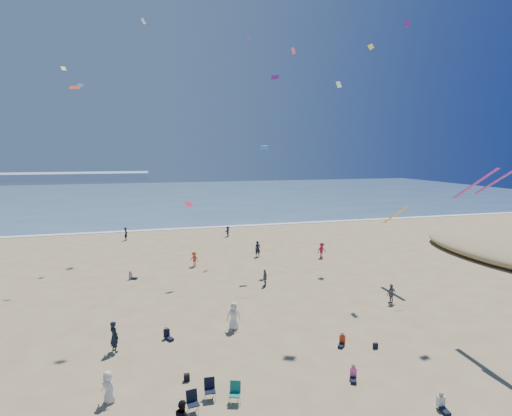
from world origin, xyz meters
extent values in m
plane|color=tan|center=(0.00, 0.00, 0.00)|extent=(220.00, 220.00, 0.00)
cube|color=#476B84|center=(0.00, 95.00, 0.03)|extent=(220.00, 100.00, 0.06)
cube|color=white|center=(0.00, 45.00, 0.04)|extent=(220.00, 1.20, 0.08)
cube|color=#7A8EA8|center=(-60.00, 170.00, 1.60)|extent=(110.00, 20.00, 3.20)
ellipsoid|color=tan|center=(34.00, 18.00, 0.66)|extent=(10.00, 22.00, 2.20)
imported|color=slate|center=(13.38, 9.04, 0.80)|extent=(1.00, 0.61, 1.60)
imported|color=silver|center=(-7.08, 1.45, 0.79)|extent=(0.90, 0.90, 1.58)
imported|color=slate|center=(4.88, 15.63, 0.76)|extent=(0.83, 0.94, 1.53)
imported|color=silver|center=(0.36, 7.70, 0.95)|extent=(1.04, 0.79, 1.91)
imported|color=black|center=(-8.12, 38.75, 0.89)|extent=(0.44, 0.66, 1.78)
imported|color=#364E97|center=(5.76, 37.50, 0.75)|extent=(1.08, 1.43, 1.50)
imported|color=#B4193B|center=(13.91, 23.39, 0.86)|extent=(1.21, 0.82, 1.72)
imported|color=#C43C1C|center=(-0.53, 23.63, 0.77)|extent=(1.14, 1.06, 1.55)
imported|color=black|center=(6.97, 25.65, 0.91)|extent=(0.68, 0.45, 1.82)
imported|color=black|center=(-7.19, 6.57, 0.96)|extent=(0.78, 0.83, 1.91)
cube|color=black|center=(-3.30, 2.30, 0.19)|extent=(0.30, 0.22, 0.38)
cube|color=black|center=(8.18, 2.84, 0.17)|extent=(0.28, 0.18, 0.34)
cube|color=white|center=(-4.78, 38.84, 28.72)|extent=(0.64, 0.69, 0.62)
cube|color=#D1FE2E|center=(-14.06, 35.41, 21.68)|extent=(0.63, 0.57, 0.46)
cube|color=purple|center=(20.20, 18.52, 24.45)|extent=(0.58, 0.26, 0.66)
cube|color=#D82855|center=(-1.39, 19.36, 7.19)|extent=(0.86, 0.75, 0.47)
cube|color=#F45F84|center=(11.80, 27.80, 23.52)|extent=(0.44, 0.55, 0.68)
cube|color=#2E7FEA|center=(-10.99, 25.96, 18.44)|extent=(0.56, 0.34, 0.35)
cube|color=white|center=(16.23, 24.91, 19.48)|extent=(0.60, 0.70, 0.63)
cube|color=green|center=(-7.61, 35.05, 26.14)|extent=(0.44, 0.53, 0.26)
cube|color=#82228B|center=(7.74, 21.99, 19.35)|extent=(0.75, 0.67, 0.45)
cube|color=blue|center=(6.55, 21.65, 12.38)|extent=(0.70, 0.29, 0.38)
cube|color=purple|center=(7.87, 33.24, 26.17)|extent=(0.71, 0.81, 0.46)
cube|color=#FFEC3C|center=(15.65, 17.36, 21.68)|extent=(0.34, 0.87, 0.39)
cube|color=#EC502E|center=(-10.37, 18.54, 17.11)|extent=(0.90, 0.51, 0.31)
cube|color=purple|center=(15.63, 3.84, 9.86)|extent=(0.35, 3.14, 2.21)
cube|color=#FF9E1A|center=(16.63, 13.75, 6.27)|extent=(0.35, 2.64, 1.87)
cube|color=#802492|center=(15.64, 1.73, 10.45)|extent=(0.35, 3.30, 2.33)
camera|label=1|loc=(-4.86, -17.45, 11.88)|focal=28.00mm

